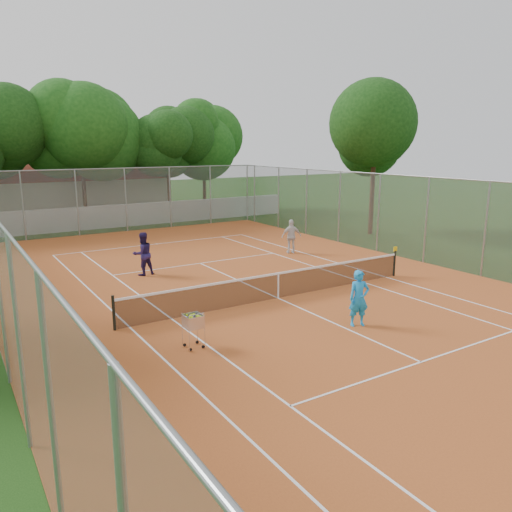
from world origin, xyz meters
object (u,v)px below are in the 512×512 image
player_far_left (143,254)px  ball_hopper (193,330)px  clubhouse (55,185)px  tennis_net (278,285)px  player_near (359,298)px  player_far_right (291,236)px

player_far_left → ball_hopper: size_ratio=1.77×
clubhouse → player_far_left: 23.28m
tennis_net → player_near: 3.62m
tennis_net → player_far_right: player_far_right is taller
player_near → player_far_left: player_far_left is taller
clubhouse → player_near: size_ratio=9.47×
player_near → tennis_net: bearing=118.9°
player_near → player_far_right: size_ratio=1.00×
tennis_net → player_far_left: size_ratio=6.48×
ball_hopper → tennis_net: bearing=47.2°
tennis_net → player_near: player_near is taller
tennis_net → clubhouse: (-2.00, 29.00, 1.69)m
tennis_net → player_far_left: (-2.95, 5.78, 0.43)m
player_far_right → ball_hopper: bearing=62.7°
player_near → ball_hopper: player_near is taller
tennis_net → ball_hopper: 5.13m
tennis_net → clubhouse: bearing=93.9°
tennis_net → ball_hopper: ball_hopper is taller
player_near → player_far_left: (-3.45, 9.34, 0.05)m
tennis_net → player_far_left: bearing=117.1°
player_far_right → ball_hopper: player_far_right is taller
player_far_left → clubhouse: bearing=-100.2°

